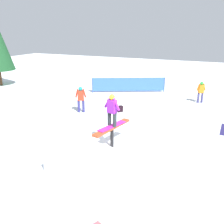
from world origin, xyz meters
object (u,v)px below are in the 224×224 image
bystander_red (81,98)px  loose_snowboard_navy (224,129)px  main_rider_on_rail (112,111)px  backpack_on_snow (120,109)px  bystander_orange (201,91)px  rail_feature (112,130)px

bystander_red → loose_snowboard_navy: bearing=156.7°
loose_snowboard_navy → main_rider_on_rail: bearing=-44.7°
bystander_red → backpack_on_snow: (1.01, -1.97, -0.66)m
bystander_orange → rail_feature: bearing=-137.1°
rail_feature → main_rider_on_rail: (0.00, 0.00, 0.80)m
bystander_orange → loose_snowboard_navy: (-4.25, -1.58, -0.76)m
backpack_on_snow → bystander_red: bearing=-25.1°
loose_snowboard_navy → bystander_orange: bearing=-157.8°
bystander_red → loose_snowboard_navy: 7.58m
main_rider_on_rail → bystander_orange: 8.51m
bystander_orange → loose_snowboard_navy: 4.59m
main_rider_on_rail → bystander_orange: bearing=-1.8°
bystander_red → main_rider_on_rail: bearing=108.6°
rail_feature → bystander_orange: bystander_orange is taller
bystander_red → bystander_orange: bearing=-168.6°
bystander_red → backpack_on_snow: 2.31m
main_rider_on_rail → bystander_red: (3.25, 3.43, -0.70)m
bystander_red → loose_snowboard_navy: size_ratio=0.96×
bystander_orange → loose_snowboard_navy: bearing=-99.6°
rail_feature → bystander_red: size_ratio=1.47×
loose_snowboard_navy → backpack_on_snow: bearing=-92.3°
main_rider_on_rail → rail_feature: bearing=0.0°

